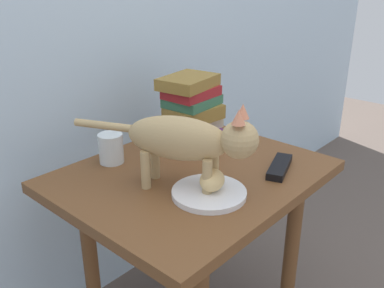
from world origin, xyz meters
TOP-DOWN VIEW (x-y plane):
  - side_table at (0.00, 0.00)m, footprint 0.70×0.57m
  - plate at (-0.07, -0.12)m, footprint 0.18×0.18m
  - bread_roll at (-0.06, -0.12)m, footprint 0.10×0.09m
  - cat at (-0.08, -0.06)m, footprint 0.23×0.45m
  - book_stack at (0.16, 0.14)m, footprint 0.20×0.16m
  - candle_jar at (-0.11, 0.21)m, footprint 0.07×0.07m
  - tv_remote at (0.16, -0.18)m, footprint 0.16×0.09m

SIDE VIEW (x-z plane):
  - side_table at x=0.00m, z-range 0.20..0.78m
  - plate at x=-0.07m, z-range 0.59..0.60m
  - tv_remote at x=0.16m, z-range 0.59..0.61m
  - candle_jar at x=-0.11m, z-range 0.58..0.67m
  - bread_roll at x=-0.06m, z-range 0.60..0.65m
  - book_stack at x=0.16m, z-range 0.58..0.80m
  - cat at x=-0.08m, z-range 0.60..0.83m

